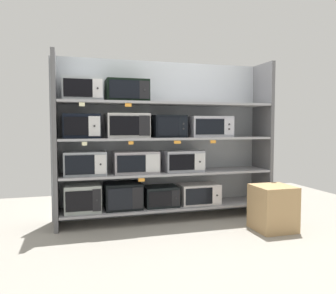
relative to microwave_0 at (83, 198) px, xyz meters
The scene contains 29 objects.
ground 1.54m from the microwave_0, 41.68° to the right, with size 6.80×6.00×0.02m, color gray.
back_panel 1.36m from the microwave_0, 13.82° to the left, with size 3.00×0.04×2.14m, color #9EA3A8.
upright_left 0.78m from the microwave_0, behind, with size 0.05×0.50×2.14m, color #5B5B5E.
upright_right 2.65m from the microwave_0, ahead, with size 0.05×0.50×2.14m, color #5B5B5E.
shelf_0 1.13m from the microwave_0, ahead, with size 2.80×0.50×0.03m, color #99999E.
microwave_0 is the anchor object (origin of this frame).
microwave_1 0.51m from the microwave_0, ahead, with size 0.47×0.39×0.34m.
microwave_2 1.02m from the microwave_0, ahead, with size 0.44×0.36×0.27m.
microwave_3 1.56m from the microwave_0, ahead, with size 0.54×0.36×0.27m.
shelf_1 1.15m from the microwave_0, ahead, with size 2.80×0.50×0.03m, color #99999E.
microwave_4 0.44m from the microwave_0, ahead, with size 0.52×0.37×0.29m.
microwave_5 0.80m from the microwave_0, ahead, with size 0.58×0.36×0.28m.
microwave_6 1.39m from the microwave_0, ahead, with size 0.52×0.37×0.28m.
price_tag_0 0.78m from the microwave_0, 19.61° to the right, with size 0.08×0.00×0.04m, color orange.
shelf_2 1.34m from the microwave_0, ahead, with size 2.80×0.50×0.03m, color #99999E.
microwave_7 0.90m from the microwave_0, ahead, with size 0.45×0.38×0.30m.
microwave_8 1.07m from the microwave_0, ahead, with size 0.53×0.42×0.31m.
microwave_9 1.44m from the microwave_0, ahead, with size 0.42×0.36×0.29m.
microwave_10 1.93m from the microwave_0, ahead, with size 0.58×0.40×0.28m.
price_tag_1 0.74m from the microwave_0, 84.66° to the right, with size 0.06×0.00×0.04m, color beige.
price_tag_2 0.94m from the microwave_0, 23.57° to the right, with size 0.06×0.00×0.04m, color orange.
price_tag_3 1.38m from the microwave_0, 12.11° to the right, with size 0.09×0.00×0.04m, color orange.
price_tag_4 1.82m from the microwave_0, ahead, with size 0.08×0.00×0.04m, color orange.
shelf_3 1.64m from the microwave_0, ahead, with size 2.80×0.50×0.03m, color #99999E.
microwave_11 1.35m from the microwave_0, ahead, with size 0.48×0.37×0.28m.
microwave_12 1.46m from the microwave_0, ahead, with size 0.53×0.40×0.28m.
price_tag_5 1.18m from the microwave_0, 89.54° to the right, with size 0.07×0.00×0.04m, color beige.
price_tag_6 1.30m from the microwave_0, 24.73° to the right, with size 0.08×0.00×0.04m, color orange.
shipping_carton 2.35m from the microwave_0, 20.53° to the right, with size 0.45×0.45×0.54m, color tan.
Camera 1 is at (-1.25, -4.33, 1.26)m, focal length 36.18 mm.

